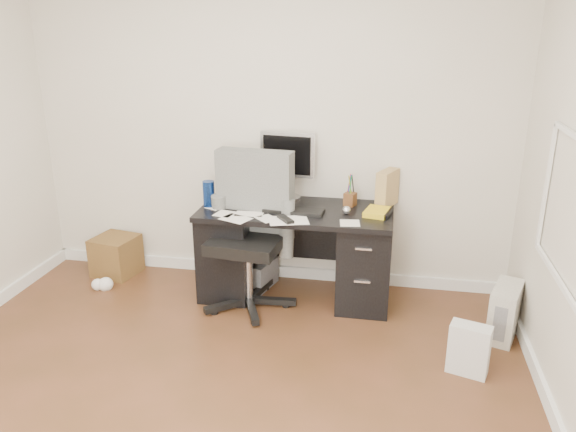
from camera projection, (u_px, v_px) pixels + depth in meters
name	position (u px, v px, depth m)	size (l,w,h in m)	color
ground	(193.00, 424.00, 3.15)	(4.00, 4.00, 0.00)	#432B15
room_shell	(182.00, 130.00, 2.62)	(4.02, 4.02, 2.71)	beige
desk	(296.00, 250.00, 4.50)	(1.50, 0.70, 0.75)	black
loose_papers	(270.00, 209.00, 4.37)	(1.10, 0.60, 0.00)	white
lcd_monitor	(288.00, 165.00, 4.54)	(0.45, 0.26, 0.57)	silver
keyboard	(294.00, 211.00, 4.30)	(0.46, 0.16, 0.03)	black
computer_mouse	(346.00, 210.00, 4.25)	(0.07, 0.07, 0.07)	silver
travel_mug	(209.00, 194.00, 4.41)	(0.09, 0.09, 0.21)	navy
white_binder	(250.00, 182.00, 4.53)	(0.13, 0.28, 0.32)	white
magazine_file	(387.00, 188.00, 4.42)	(0.12, 0.25, 0.29)	#AA8552
pen_cup	(350.00, 190.00, 4.42)	(0.10, 0.10, 0.25)	brown
yellow_book	(378.00, 212.00, 4.25)	(0.18, 0.23, 0.04)	yellow
paper_remote	(288.00, 219.00, 4.13)	(0.29, 0.23, 0.02)	white
office_chair	(247.00, 234.00, 4.27)	(0.69, 0.69, 1.21)	#4E504D
pc_tower	(505.00, 312.00, 3.97)	(0.17, 0.39, 0.39)	#A8A498
shopping_bag	(469.00, 349.00, 3.56)	(0.25, 0.18, 0.34)	silver
wicker_basket	(116.00, 255.00, 4.97)	(0.34, 0.34, 0.34)	#4D3417
desk_printer	(250.00, 272.00, 4.79)	(0.39, 0.32, 0.23)	slate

